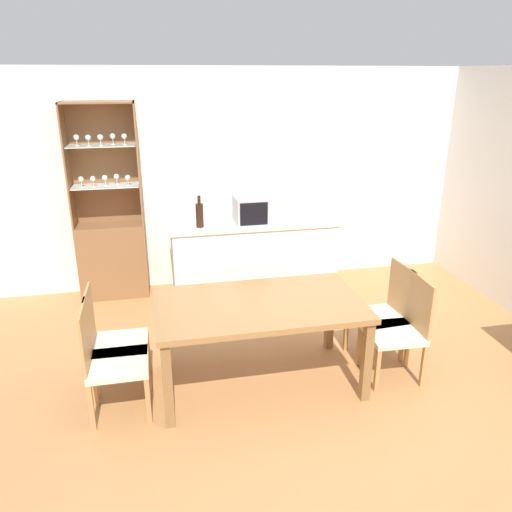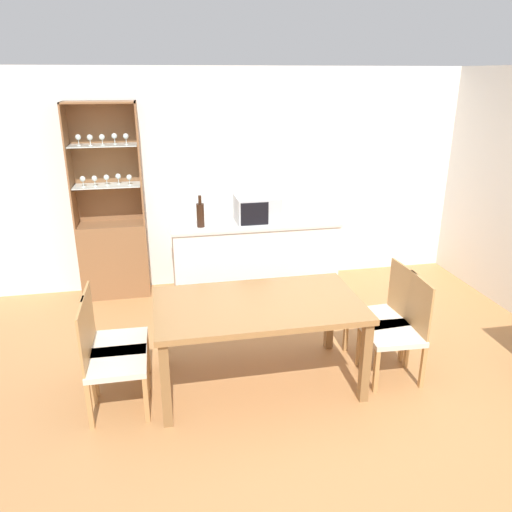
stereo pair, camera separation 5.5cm
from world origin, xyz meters
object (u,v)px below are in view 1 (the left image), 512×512
Objects in this scene: wine_bottle at (200,215)px; display_cabinet at (112,244)px; microwave at (256,209)px; dining_chair_side_right_far at (383,314)px; dining_table at (259,311)px; dining_chair_side_left_near at (111,361)px; dining_chair_side_right_near at (399,330)px; dining_chair_side_left_far at (113,342)px.

display_cabinet is at bearing 148.58° from wine_bottle.
display_cabinet is 4.71× the size of microwave.
microwave is (-0.86, 1.45, 0.65)m from dining_chair_side_right_far.
dining_chair_side_left_near is (-1.17, -0.14, -0.22)m from dining_table.
wine_bottle reaches higher than dining_chair_side_right_far.
dining_chair_side_left_near is at bearing -117.53° from wine_bottle.
display_cabinet is at bearing -177.30° from dining_chair_side_left_near.
dining_chair_side_left_near is 2.36m from dining_chair_side_right_far.
display_cabinet is 1.73m from microwave.
dining_table is 1.20m from dining_chair_side_left_near.
dining_chair_side_right_far is (2.35, 0.29, 0.00)m from dining_chair_side_left_near.
dining_chair_side_right_near and dining_chair_side_left_far have the same top height.
microwave is (-0.86, 1.74, 0.65)m from dining_chair_side_right_near.
dining_chair_side_left_far is at bearing -135.78° from microwave.
dining_chair_side_left_far is 1.75m from wine_bottle.
dining_chair_side_right_near is (2.35, -0.00, 0.00)m from dining_chair_side_left_near.
wine_bottle reaches higher than microwave.
wine_bottle is (-1.48, 1.66, 0.64)m from dining_chair_side_right_near.
wine_bottle is (0.87, 1.37, 0.64)m from dining_chair_side_left_far.
dining_chair_side_right_far is 2.35m from dining_chair_side_left_far.
microwave reaches higher than dining_chair_side_right_near.
wine_bottle is at bearing -31.42° from display_cabinet.
dining_chair_side_right_far is 1.80m from microwave.
dining_chair_side_right_near is at bearing -7.07° from dining_table.
dining_chair_side_left_near and dining_chair_side_left_far have the same top height.
dining_table is 1.86× the size of dining_chair_side_right_far.
display_cabinet reaches higher than dining_chair_side_left_near.
display_cabinet is 1.97m from dining_chair_side_left_far.
display_cabinet reaches higher than wine_bottle.
display_cabinet is 3.33m from dining_chair_side_right_near.
dining_chair_side_right_far is at bearing 91.60° from dining_chair_side_left_far.
display_cabinet is 2.46× the size of dining_chair_side_right_far.
display_cabinet reaches higher than dining_chair_side_left_far.
microwave is at bearing -18.01° from display_cabinet.
display_cabinet is at bearing 49.88° from dining_chair_side_right_near.
microwave is (1.49, 1.73, 0.65)m from dining_chair_side_left_near.
microwave reaches higher than dining_chair_side_right_far.
display_cabinet reaches higher than dining_chair_side_right_near.
display_cabinet reaches higher than microwave.
dining_chair_side_left_far is at bearing 172.97° from dining_table.
dining_chair_side_left_near is at bearing -173.04° from dining_table.
dining_chair_side_right_far and dining_chair_side_left_far have the same top height.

